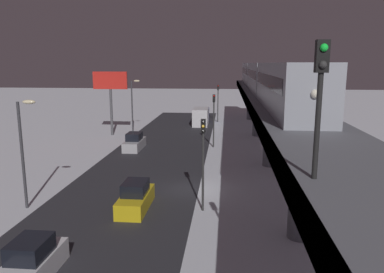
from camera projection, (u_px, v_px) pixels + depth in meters
ground_plane at (187, 189)px, 30.11m from camera, size 240.00×240.00×0.00m
avenue_asphalt at (132, 187)px, 30.53m from camera, size 11.00×93.84×0.01m
elevated_railway at (283, 120)px, 28.32m from camera, size 5.00×93.84×6.67m
subway_train at (263, 76)px, 45.36m from camera, size 2.94×55.47×3.40m
rail_signal at (320, 86)px, 10.47m from camera, size 0.36×0.41×4.00m
sedan_yellow at (136, 198)px, 25.92m from camera, size 1.80×4.62×1.97m
sedan_white at (31, 263)px, 17.47m from camera, size 1.80×4.25×1.97m
sedan_silver_2 at (134, 143)px, 43.96m from camera, size 1.80×4.67×1.97m
box_truck at (201, 116)px, 61.83m from camera, size 2.40×7.40×2.80m
traffic_light_near at (203, 152)px, 24.91m from camera, size 0.32×0.44×6.40m
traffic_light_mid at (214, 113)px, 44.33m from camera, size 0.32×0.44×6.40m
traffic_light_far at (218, 98)px, 63.74m from camera, size 0.32×0.44×6.40m
commercial_billboard at (110, 87)px, 51.50m from camera, size 4.80×0.36×8.90m
street_lamp_near at (24, 141)px, 25.27m from camera, size 1.35×0.44×7.65m
street_lamp_far at (133, 99)px, 54.57m from camera, size 1.35×0.44×7.65m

